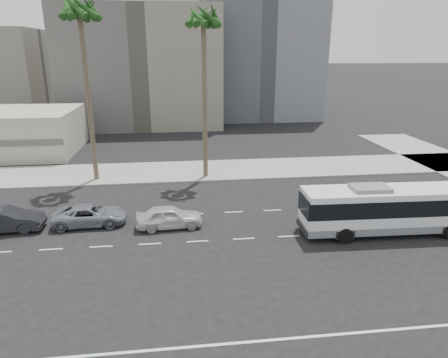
{
  "coord_description": "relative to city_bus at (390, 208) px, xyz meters",
  "views": [
    {
      "loc": [
        -7.08,
        -23.02,
        11.66
      ],
      "look_at": [
        -3.8,
        4.0,
        2.83
      ],
      "focal_mm": 31.93,
      "sensor_mm": 36.0,
      "label": 1
    }
  ],
  "objects": [
    {
      "name": "ground",
      "position": [
        -6.68,
        0.18,
        -1.75
      ],
      "size": [
        700.0,
        700.0,
        0.0
      ],
      "primitive_type": "plane",
      "color": "black",
      "rests_on": "ground"
    },
    {
      "name": "sidewalk_north",
      "position": [
        -6.68,
        15.68,
        -1.68
      ],
      "size": [
        120.0,
        7.0,
        0.15
      ],
      "primitive_type": "cube",
      "color": "gray",
      "rests_on": "ground"
    },
    {
      "name": "midrise_beige_west",
      "position": [
        -18.68,
        45.18,
        7.25
      ],
      "size": [
        24.0,
        18.0,
        18.0
      ],
      "primitive_type": "cube",
      "color": "#615E59",
      "rests_on": "ground"
    },
    {
      "name": "midrise_gray_center",
      "position": [
        1.32,
        52.18,
        11.25
      ],
      "size": [
        20.0,
        20.0,
        26.0
      ],
      "primitive_type": "cube",
      "color": "#54565D",
      "rests_on": "ground"
    },
    {
      "name": "civic_tower",
      "position": [
        -8.68,
        250.18,
        37.08
      ],
      "size": [
        42.0,
        42.0,
        129.0
      ],
      "color": "silver",
      "rests_on": "ground"
    },
    {
      "name": "highrise_right",
      "position": [
        38.32,
        230.18,
        33.25
      ],
      "size": [
        26.0,
        26.0,
        70.0
      ],
      "primitive_type": "cube",
      "color": "#54575F",
      "rests_on": "ground"
    },
    {
      "name": "highrise_far",
      "position": [
        63.32,
        260.18,
        28.25
      ],
      "size": [
        22.0,
        22.0,
        60.0
      ],
      "primitive_type": "cube",
      "color": "#54575F",
      "rests_on": "ground"
    },
    {
      "name": "city_bus",
      "position": [
        0.0,
        0.0,
        0.0
      ],
      "size": [
        11.67,
        2.95,
        3.33
      ],
      "rotation": [
        0.0,
        0.0,
        -0.03
      ],
      "color": "silver",
      "rests_on": "ground"
    },
    {
      "name": "car_a",
      "position": [
        -14.47,
        2.61,
        -0.98
      ],
      "size": [
        2.08,
        4.62,
        1.54
      ],
      "primitive_type": "imported",
      "rotation": [
        0.0,
        0.0,
        1.63
      ],
      "color": "silver",
      "rests_on": "ground"
    },
    {
      "name": "car_b",
      "position": [
        -19.97,
        3.71,
        -1.06
      ],
      "size": [
        2.51,
        5.09,
        1.39
      ],
      "primitive_type": "imported",
      "rotation": [
        0.0,
        0.0,
        1.61
      ],
      "color": "gray",
      "rests_on": "ground"
    },
    {
      "name": "car_c",
      "position": [
        -25.47,
        3.32,
        -0.93
      ],
      "size": [
        1.88,
        5.05,
        1.65
      ],
      "primitive_type": "imported",
      "rotation": [
        0.0,
        0.0,
        1.6
      ],
      "color": "black",
      "rests_on": "ground"
    },
    {
      "name": "palm_near",
      "position": [
        -11.12,
        13.64,
        12.17
      ],
      "size": [
        4.56,
        4.56,
        15.37
      ],
      "rotation": [
        0.0,
        0.0,
        0.02
      ],
      "color": "brown",
      "rests_on": "ground"
    },
    {
      "name": "palm_mid",
      "position": [
        -21.37,
        13.97,
        12.68
      ],
      "size": [
        5.19,
        5.19,
        16.04
      ],
      "rotation": [
        0.0,
        0.0,
        0.13
      ],
      "color": "brown",
      "rests_on": "ground"
    }
  ]
}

